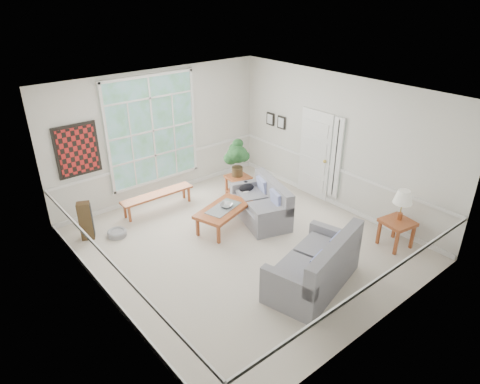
% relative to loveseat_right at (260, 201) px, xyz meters
% --- Properties ---
extents(floor, '(5.50, 6.00, 0.01)m').
position_rel_loveseat_right_xyz_m(floor, '(-0.94, -0.53, -0.43)').
color(floor, '#BEB3A3').
rests_on(floor, ground).
extents(ceiling, '(5.50, 6.00, 0.02)m').
position_rel_loveseat_right_xyz_m(ceiling, '(-0.94, -0.53, 2.57)').
color(ceiling, white).
rests_on(ceiling, ground).
extents(wall_back, '(5.50, 0.02, 3.00)m').
position_rel_loveseat_right_xyz_m(wall_back, '(-0.94, 2.47, 1.07)').
color(wall_back, silver).
rests_on(wall_back, ground).
extents(wall_front, '(5.50, 0.02, 3.00)m').
position_rel_loveseat_right_xyz_m(wall_front, '(-0.94, -3.53, 1.07)').
color(wall_front, silver).
rests_on(wall_front, ground).
extents(wall_left, '(0.02, 6.00, 3.00)m').
position_rel_loveseat_right_xyz_m(wall_left, '(-3.69, -0.53, 1.07)').
color(wall_left, silver).
rests_on(wall_left, ground).
extents(wall_right, '(0.02, 6.00, 3.00)m').
position_rel_loveseat_right_xyz_m(wall_right, '(1.81, -0.53, 1.07)').
color(wall_right, silver).
rests_on(wall_right, ground).
extents(window_back, '(2.30, 0.08, 2.40)m').
position_rel_loveseat_right_xyz_m(window_back, '(-1.14, 2.43, 1.22)').
color(window_back, white).
rests_on(window_back, wall_back).
extents(entry_door, '(0.08, 0.90, 2.10)m').
position_rel_loveseat_right_xyz_m(entry_door, '(1.77, 0.07, 0.62)').
color(entry_door, white).
rests_on(entry_door, floor).
extents(door_sidelight, '(0.08, 0.26, 1.90)m').
position_rel_loveseat_right_xyz_m(door_sidelight, '(1.77, -0.56, 0.72)').
color(door_sidelight, white).
rests_on(door_sidelight, wall_right).
extents(wall_art, '(0.90, 0.06, 1.10)m').
position_rel_loveseat_right_xyz_m(wall_art, '(-2.89, 2.42, 1.17)').
color(wall_art, maroon).
rests_on(wall_art, wall_back).
extents(wall_frame_near, '(0.04, 0.26, 0.32)m').
position_rel_loveseat_right_xyz_m(wall_frame_near, '(1.77, 1.22, 1.12)').
color(wall_frame_near, black).
rests_on(wall_frame_near, wall_right).
extents(wall_frame_far, '(0.04, 0.26, 0.32)m').
position_rel_loveseat_right_xyz_m(wall_frame_far, '(1.77, 1.62, 1.12)').
color(wall_frame_far, black).
rests_on(wall_frame_far, wall_right).
extents(loveseat_right, '(1.27, 1.76, 0.86)m').
position_rel_loveseat_right_xyz_m(loveseat_right, '(0.00, 0.00, 0.00)').
color(loveseat_right, slate).
rests_on(loveseat_right, floor).
extents(loveseat_front, '(2.03, 1.39, 1.00)m').
position_rel_loveseat_right_xyz_m(loveseat_front, '(-0.83, -2.25, 0.07)').
color(loveseat_front, slate).
rests_on(loveseat_front, floor).
extents(coffee_table, '(1.40, 1.03, 0.47)m').
position_rel_loveseat_right_xyz_m(coffee_table, '(-0.85, 0.21, -0.19)').
color(coffee_table, '#974723').
rests_on(coffee_table, floor).
extents(pewter_bowl, '(0.42, 0.42, 0.08)m').
position_rel_loveseat_right_xyz_m(pewter_bowl, '(-0.77, 0.22, 0.08)').
color(pewter_bowl, '#A4A4A9').
rests_on(pewter_bowl, coffee_table).
extents(window_bench, '(1.71, 0.36, 0.40)m').
position_rel_loveseat_right_xyz_m(window_bench, '(-1.51, 1.80, -0.23)').
color(window_bench, '#974723').
rests_on(window_bench, floor).
extents(end_table, '(0.55, 0.55, 0.51)m').
position_rel_loveseat_right_xyz_m(end_table, '(0.36, 1.19, -0.17)').
color(end_table, '#974723').
rests_on(end_table, floor).
extents(houseplant, '(0.66, 0.66, 0.90)m').
position_rel_loveseat_right_xyz_m(houseplant, '(0.36, 1.22, 0.53)').
color(houseplant, '#1E4821').
rests_on(houseplant, end_table).
extents(side_table, '(0.64, 0.64, 0.56)m').
position_rel_loveseat_right_xyz_m(side_table, '(1.33, -2.49, -0.15)').
color(side_table, '#974723').
rests_on(side_table, floor).
extents(table_lamp, '(0.48, 0.48, 0.62)m').
position_rel_loveseat_right_xyz_m(table_lamp, '(1.40, -2.47, 0.45)').
color(table_lamp, white).
rests_on(table_lamp, side_table).
extents(pet_bed, '(0.52, 0.52, 0.12)m').
position_rel_loveseat_right_xyz_m(pet_bed, '(-2.74, 1.35, -0.37)').
color(pet_bed, gray).
rests_on(pet_bed, floor).
extents(floor_speaker, '(0.31, 0.28, 0.81)m').
position_rel_loveseat_right_xyz_m(floor_speaker, '(-3.23, 1.64, -0.02)').
color(floor_speaker, '#3D2C17').
rests_on(floor_speaker, floor).
extents(cat, '(0.44, 0.38, 0.18)m').
position_rel_loveseat_right_xyz_m(cat, '(0.08, 0.56, 0.10)').
color(cat, black).
rests_on(cat, loveseat_right).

